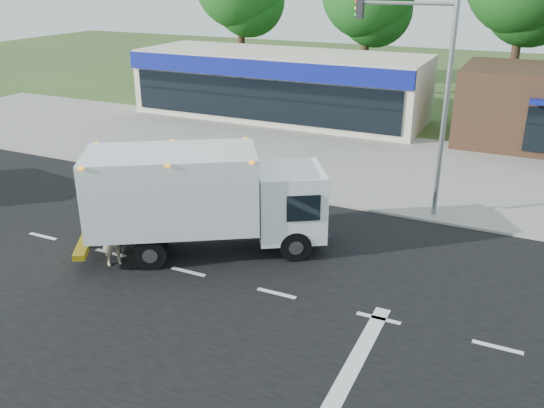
{
  "coord_description": "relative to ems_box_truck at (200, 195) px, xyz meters",
  "views": [
    {
      "loc": [
        6.0,
        -13.03,
        8.6
      ],
      "look_at": [
        -1.26,
        2.37,
        1.7
      ],
      "focal_mm": 38.0,
      "sensor_mm": 36.0,
      "label": 1
    }
  ],
  "objects": [
    {
      "name": "sidewalk",
      "position": [
        3.37,
        6.75,
        -1.94
      ],
      "size": [
        60.0,
        2.4,
        0.12
      ],
      "primitive_type": "cube",
      "color": "gray",
      "rests_on": "ground"
    },
    {
      "name": "emergency_worker",
      "position": [
        -2.02,
        -1.98,
        -1.05
      ],
      "size": [
        0.75,
        0.8,
        1.95
      ],
      "rotation": [
        0.0,
        0.0,
        0.93
      ],
      "color": "tan",
      "rests_on": "ground"
    },
    {
      "name": "road_asphalt",
      "position": [
        3.37,
        -1.45,
        -2.0
      ],
      "size": [
        60.0,
        14.0,
        0.02
      ],
      "primitive_type": "cube",
      "color": "black",
      "rests_on": "ground"
    },
    {
      "name": "ground",
      "position": [
        3.37,
        -1.45,
        -2.0
      ],
      "size": [
        120.0,
        120.0,
        0.0
      ],
      "primitive_type": "plane",
      "color": "#385123",
      "rests_on": "ground"
    },
    {
      "name": "parking_apron",
      "position": [
        3.37,
        12.55,
        -1.99
      ],
      "size": [
        60.0,
        9.0,
        0.02
      ],
      "primitive_type": "cube",
      "color": "gray",
      "rests_on": "ground"
    },
    {
      "name": "traffic_signal_pole",
      "position": [
        5.72,
        6.15,
        2.92
      ],
      "size": [
        3.51,
        0.25,
        8.0
      ],
      "color": "gray",
      "rests_on": "ground"
    },
    {
      "name": "ems_box_truck",
      "position": [
        0.0,
        0.0,
        0.0
      ],
      "size": [
        7.93,
        6.17,
        3.47
      ],
      "rotation": [
        0.0,
        0.0,
        0.56
      ],
      "color": "black",
      "rests_on": "ground"
    },
    {
      "name": "lane_markings",
      "position": [
        4.72,
        -2.8,
        -1.98
      ],
      "size": [
        55.2,
        7.0,
        0.01
      ],
      "color": "silver",
      "rests_on": "road_asphalt"
    },
    {
      "name": "retail_strip_mall",
      "position": [
        -5.63,
        18.48,
        0.01
      ],
      "size": [
        18.0,
        6.2,
        4.0
      ],
      "color": "beige",
      "rests_on": "ground"
    }
  ]
}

